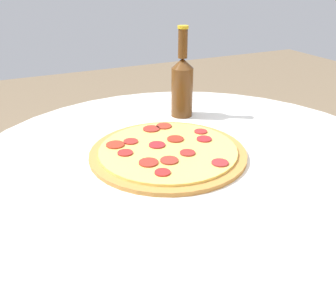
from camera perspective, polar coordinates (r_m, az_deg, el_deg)
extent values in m
cylinder|color=silver|center=(1.10, 3.06, -20.26)|extent=(0.10, 0.10, 0.73)
cylinder|color=silver|center=(0.87, 3.63, -2.69)|extent=(1.06, 1.06, 0.02)
cylinder|color=#B77F3D|center=(0.88, 0.00, -0.88)|extent=(0.37, 0.37, 0.01)
cylinder|color=#EACC60|center=(0.88, 0.00, -0.41)|extent=(0.33, 0.33, 0.01)
cylinder|color=maroon|center=(0.92, -5.70, 0.86)|extent=(0.04, 0.04, 0.00)
cylinder|color=maroon|center=(0.81, -2.93, -2.43)|extent=(0.04, 0.04, 0.00)
cylinder|color=#A92727|center=(0.97, 5.01, 2.37)|extent=(0.03, 0.03, 0.00)
cylinder|color=maroon|center=(0.82, 0.20, -2.05)|extent=(0.04, 0.04, 0.00)
cylinder|color=maroon|center=(0.82, 7.93, -2.39)|extent=(0.04, 0.04, 0.00)
cylinder|color=maroon|center=(0.98, -2.56, 2.79)|extent=(0.04, 0.04, 0.00)
cylinder|color=#A8301E|center=(0.90, -8.05, 0.35)|extent=(0.04, 0.04, 0.00)
cylinder|color=maroon|center=(0.93, 5.53, 1.22)|extent=(0.04, 0.04, 0.00)
cylinder|color=#A92424|center=(0.77, -0.84, -3.88)|extent=(0.03, 0.03, 0.00)
cylinder|color=maroon|center=(0.86, 3.00, -0.89)|extent=(0.04, 0.04, 0.00)
cylinder|color=maroon|center=(0.89, -1.69, 0.33)|extent=(0.04, 0.04, 0.00)
cylinder|color=maroon|center=(0.86, -6.54, -0.87)|extent=(0.04, 0.04, 0.00)
cylinder|color=#9E2F21|center=(1.00, -0.63, 3.21)|extent=(0.04, 0.04, 0.00)
cylinder|color=maroon|center=(0.92, 0.96, 1.20)|extent=(0.04, 0.04, 0.00)
cylinder|color=#563314|center=(1.11, 2.15, 8.33)|extent=(0.06, 0.06, 0.14)
cone|color=#563314|center=(1.08, 2.23, 12.66)|extent=(0.06, 0.06, 0.03)
cylinder|color=#563314|center=(1.07, 2.28, 15.48)|extent=(0.03, 0.03, 0.08)
cylinder|color=gold|center=(1.07, 2.32, 17.81)|extent=(0.03, 0.03, 0.01)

